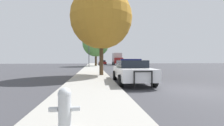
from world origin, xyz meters
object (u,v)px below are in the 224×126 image
object	(u,v)px
box_truck	(117,59)
police_car	(132,71)
tree_sidewalk_far	(96,43)
tree_sidewalk_near	(101,18)
fire_hydrant	(65,107)
traffic_light	(95,47)
car_background_distant	(102,62)
car_background_oncoming	(124,63)

from	to	relation	value
box_truck	police_car	bearing A→B (deg)	84.54
tree_sidewalk_far	tree_sidewalk_near	world-z (taller)	tree_sidewalk_far
tree_sidewalk_far	fire_hydrant	bearing A→B (deg)	-92.17
tree_sidewalk_far	tree_sidewalk_near	distance (m)	21.22
traffic_light	car_background_distant	xyz separation A→B (m)	(2.45, 14.24, -3.30)
police_car	fire_hydrant	world-z (taller)	police_car
car_background_distant	fire_hydrant	bearing A→B (deg)	-98.72
traffic_light	box_truck	size ratio (longest dim) A/B	0.80
fire_hydrant	car_background_oncoming	xyz separation A→B (m)	(7.69, 31.31, 0.16)
traffic_light	box_truck	bearing A→B (deg)	62.99
police_car	traffic_light	world-z (taller)	traffic_light
car_background_oncoming	car_background_distant	bearing A→B (deg)	-71.37
car_background_oncoming	police_car	bearing A→B (deg)	75.68
car_background_oncoming	box_truck	bearing A→B (deg)	-93.47
box_truck	tree_sidewalk_near	world-z (taller)	tree_sidewalk_near
box_truck	car_background_distant	bearing A→B (deg)	-11.76
tree_sidewalk_near	traffic_light	bearing A→B (deg)	91.30
car_background_oncoming	box_truck	xyz separation A→B (m)	(-0.05, 9.44, 1.11)
traffic_light	tree_sidewalk_far	bearing A→B (deg)	86.17
traffic_light	car_background_oncoming	size ratio (longest dim) A/B	1.18
car_background_distant	tree_sidewalk_near	world-z (taller)	tree_sidewalk_near
police_car	box_truck	bearing A→B (deg)	-95.15
traffic_light	car_background_oncoming	xyz separation A→B (m)	(6.76, 3.75, -3.30)
box_truck	fire_hydrant	bearing A→B (deg)	81.55
police_car	box_truck	world-z (taller)	box_truck
car_background_distant	car_background_oncoming	bearing A→B (deg)	-71.75
police_car	box_truck	size ratio (longest dim) A/B	0.72
car_background_distant	box_truck	xyz separation A→B (m)	(4.27, -1.06, 1.10)
car_background_distant	tree_sidewalk_far	distance (m)	11.24
fire_hydrant	tree_sidewalk_far	size ratio (longest dim) A/B	0.10
police_car	tree_sidewalk_far	world-z (taller)	tree_sidewalk_far
car_background_distant	box_truck	distance (m)	4.54
traffic_light	tree_sidewalk_near	xyz separation A→B (m)	(0.38, -17.02, 1.22)
police_car	tree_sidewalk_far	distance (m)	25.77
traffic_light	car_background_distant	bearing A→B (deg)	80.26
fire_hydrant	car_background_distant	bearing A→B (deg)	85.39
fire_hydrant	car_background_oncoming	world-z (taller)	car_background_oncoming
police_car	tree_sidewalk_near	xyz separation A→B (m)	(-1.74, 4.08, 4.47)
tree_sidewalk_far	car_background_distant	bearing A→B (deg)	77.84
traffic_light	box_truck	distance (m)	14.96
tree_sidewalk_far	tree_sidewalk_near	bearing A→B (deg)	-89.72
tree_sidewalk_far	police_car	bearing A→B (deg)	-85.84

